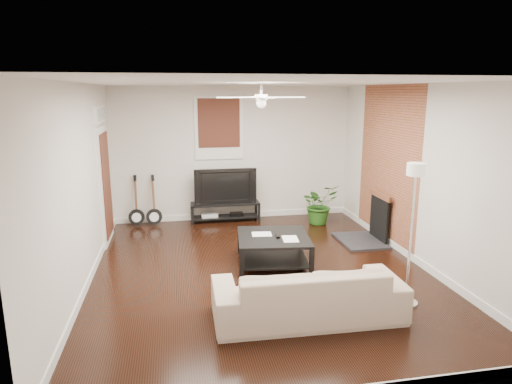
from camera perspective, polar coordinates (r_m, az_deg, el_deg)
The scene contains 14 objects.
room at distance 6.49m, azimuth 0.65°, elevation 1.39°, with size 5.01×6.01×2.81m.
brick_accent at distance 8.24m, azimuth 16.49°, elevation 3.29°, with size 0.02×2.20×2.80m, color #975430.
fireplace at distance 8.32m, azimuth 14.32°, elevation -3.14°, with size 0.80×1.10×0.92m, color black.
window_back at distance 9.29m, azimuth -4.77°, elevation 8.19°, with size 1.00×0.06×1.30m, color #3B1810.
door_left at distance 8.36m, azimuth -18.82°, elevation 2.21°, with size 0.08×1.00×2.50m, color white.
tv_stand at distance 9.41m, azimuth -3.95°, elevation -2.56°, with size 1.44×0.38×0.40m, color black.
tv at distance 9.30m, azimuth -4.02°, elevation 0.87°, with size 1.29×0.17×0.74m, color black.
coffee_table at distance 7.10m, azimuth 2.23°, elevation -7.40°, with size 1.10×1.10×0.46m, color black.
sofa at distance 5.50m, azimuth 6.66°, elevation -12.59°, with size 2.27×0.89×0.66m, color #C3AE92.
floor_lamp at distance 5.89m, azimuth 19.23°, elevation -5.29°, with size 0.30×0.30×1.85m, color white, non-canonical shape.
potted_plant at distance 9.26m, azimuth 8.12°, elevation -1.54°, with size 0.75×0.65×0.83m, color #275D1A.
guitar_left at distance 9.28m, azimuth -15.18°, elevation -1.15°, with size 0.32×0.23×1.05m, color black, non-canonical shape.
guitar_right at distance 9.23m, azimuth -13.03°, elevation -1.11°, with size 0.32×0.23×1.05m, color black, non-canonical shape.
ceiling_fan at distance 6.36m, azimuth 0.67°, elevation 12.05°, with size 1.24×1.24×0.32m, color white, non-canonical shape.
Camera 1 is at (-1.24, -6.24, 2.67)m, focal length 31.19 mm.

